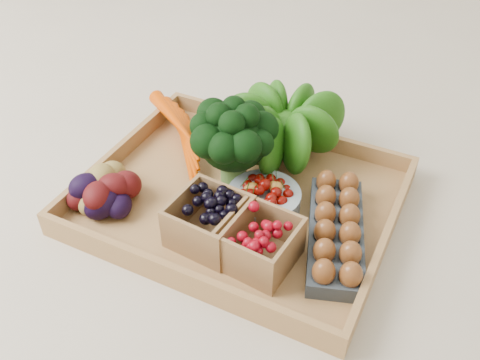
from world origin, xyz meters
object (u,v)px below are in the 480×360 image
at_px(broccoli, 233,156).
at_px(cherry_bowl, 264,200).
at_px(egg_carton, 336,235).
at_px(tray, 240,202).

relative_size(broccoli, cherry_bowl, 1.21).
bearing_deg(cherry_bowl, egg_carton, -9.23).
xyz_separation_m(broccoli, egg_carton, (0.22, -0.06, -0.05)).
relative_size(tray, egg_carton, 2.15).
bearing_deg(egg_carton, cherry_bowl, 152.40).
relative_size(tray, cherry_bowl, 4.14).
bearing_deg(cherry_bowl, tray, 178.69).
bearing_deg(tray, egg_carton, -7.24).
distance_m(tray, cherry_bowl, 0.05).
xyz_separation_m(tray, broccoli, (-0.03, 0.04, 0.07)).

